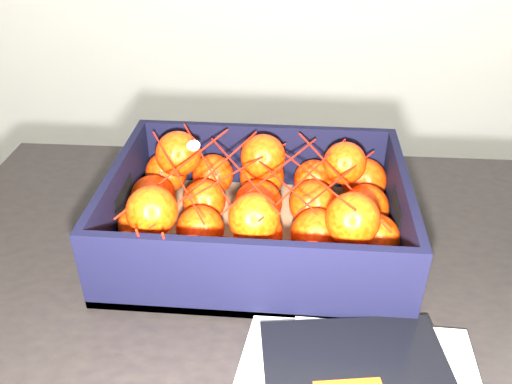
{
  "coord_description": "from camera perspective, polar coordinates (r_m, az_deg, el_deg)",
  "views": [
    {
      "loc": [
        0.28,
        -0.31,
        1.26
      ],
      "look_at": [
        0.23,
        0.31,
        0.86
      ],
      "focal_mm": 37.53,
      "sensor_mm": 36.0,
      "label": 1
    }
  ],
  "objects": [
    {
      "name": "table",
      "position": [
        0.81,
        6.73,
        -16.1
      ],
      "size": [
        1.21,
        0.81,
        0.75
      ],
      "color": "black",
      "rests_on": "ground"
    },
    {
      "name": "produce_crate",
      "position": [
        0.8,
        0.18,
        -3.22
      ],
      "size": [
        0.42,
        0.32,
        0.12
      ],
      "color": "brown",
      "rests_on": "table"
    },
    {
      "name": "clementine_heap",
      "position": [
        0.79,
        0.27,
        -1.89
      ],
      "size": [
        0.41,
        0.3,
        0.13
      ],
      "color": "red",
      "rests_on": "produce_crate"
    },
    {
      "name": "mesh_net",
      "position": [
        0.75,
        -0.53,
        1.49
      ],
      "size": [
        0.35,
        0.28,
        0.1
      ],
      "color": "red",
      "rests_on": "clementine_heap"
    }
  ]
}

